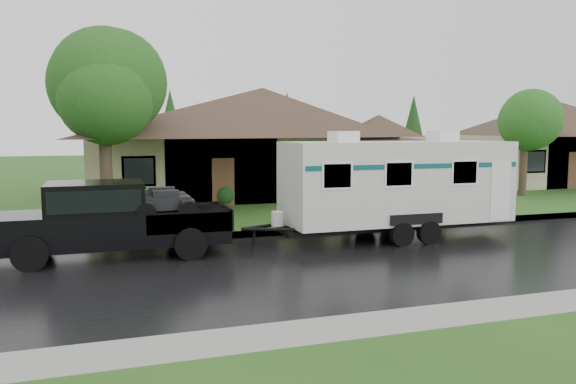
# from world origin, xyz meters

# --- Properties ---
(ground) EXTENTS (140.00, 140.00, 0.00)m
(ground) POSITION_xyz_m (0.00, 0.00, 0.00)
(ground) COLOR #2C561B
(ground) RESTS_ON ground
(road) EXTENTS (140.00, 8.00, 0.01)m
(road) POSITION_xyz_m (0.00, -2.00, 0.01)
(road) COLOR black
(road) RESTS_ON ground
(curb) EXTENTS (140.00, 0.50, 0.15)m
(curb) POSITION_xyz_m (0.00, 2.25, 0.07)
(curb) COLOR gray
(curb) RESTS_ON ground
(lawn) EXTENTS (140.00, 26.00, 0.15)m
(lawn) POSITION_xyz_m (0.00, 15.00, 0.07)
(lawn) COLOR #2C561B
(lawn) RESTS_ON ground
(house_main) EXTENTS (19.44, 10.80, 6.90)m
(house_main) POSITION_xyz_m (2.29, 13.84, 3.59)
(house_main) COLOR tan
(house_main) RESTS_ON lawn
(house_neighbor) EXTENTS (15.12, 9.72, 6.45)m
(house_neighbor) POSITION_xyz_m (22.27, 14.34, 3.32)
(house_neighbor) COLOR #C3B791
(house_neighbor) RESTS_ON lawn
(tree_left_green) EXTENTS (4.04, 4.04, 6.69)m
(tree_left_green) POSITION_xyz_m (-6.16, 5.66, 4.79)
(tree_left_green) COLOR #382B1E
(tree_left_green) RESTS_ON lawn
(tree_right_green) EXTENTS (3.27, 3.27, 5.41)m
(tree_right_green) POSITION_xyz_m (14.04, 7.93, 3.90)
(tree_right_green) COLOR #382B1E
(tree_right_green) RESTS_ON lawn
(shrub_row) EXTENTS (13.60, 1.00, 1.00)m
(shrub_row) POSITION_xyz_m (2.00, 9.30, 0.65)
(shrub_row) COLOR #143814
(shrub_row) RESTS_ON lawn
(pickup_truck) EXTENTS (6.21, 2.36, 2.07)m
(pickup_truck) POSITION_xyz_m (-6.19, 0.48, 1.11)
(pickup_truck) COLOR black
(pickup_truck) RESTS_ON ground
(travel_trailer) EXTENTS (7.66, 2.69, 3.44)m
(travel_trailer) POSITION_xyz_m (2.62, 0.48, 1.82)
(travel_trailer) COLOR silver
(travel_trailer) RESTS_ON ground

